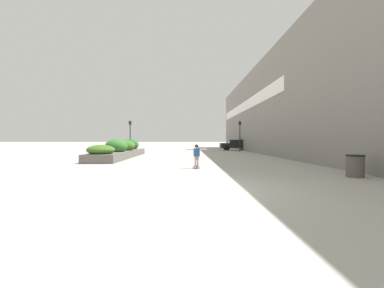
{
  "coord_description": "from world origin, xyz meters",
  "views": [
    {
      "loc": [
        -0.09,
        -7.64,
        1.46
      ],
      "look_at": [
        0.18,
        10.81,
        1.14
      ],
      "focal_mm": 24.0,
      "sensor_mm": 36.0,
      "label": 1
    }
  ],
  "objects_px": {
    "car_leftmost": "(315,144)",
    "traffic_light_right": "(240,131)",
    "skateboarder": "(197,153)",
    "car_center_left": "(237,145)",
    "skateboard": "(197,167)",
    "traffic_light_left": "(130,131)",
    "trash_bin": "(355,166)"
  },
  "relations": [
    {
      "from": "car_leftmost",
      "to": "traffic_light_left",
      "type": "bearing_deg",
      "value": 99.07
    },
    {
      "from": "skateboarder",
      "to": "car_center_left",
      "type": "bearing_deg",
      "value": 60.71
    },
    {
      "from": "car_leftmost",
      "to": "traffic_light_right",
      "type": "xyz_separation_m",
      "value": [
        -10.75,
        -3.32,
        1.67
      ]
    },
    {
      "from": "skateboarder",
      "to": "car_center_left",
      "type": "height_order",
      "value": "car_center_left"
    },
    {
      "from": "skateboard",
      "to": "skateboarder",
      "type": "xyz_separation_m",
      "value": [
        0.0,
        0.0,
        0.71
      ]
    },
    {
      "from": "skateboarder",
      "to": "traffic_light_right",
      "type": "relative_size",
      "value": 0.31
    },
    {
      "from": "car_center_left",
      "to": "traffic_light_left",
      "type": "relative_size",
      "value": 1.22
    },
    {
      "from": "skateboarder",
      "to": "trash_bin",
      "type": "bearing_deg",
      "value": -40.49
    },
    {
      "from": "car_leftmost",
      "to": "traffic_light_right",
      "type": "height_order",
      "value": "traffic_light_right"
    },
    {
      "from": "trash_bin",
      "to": "traffic_light_right",
      "type": "xyz_separation_m",
      "value": [
        -0.27,
        20.89,
        2.05
      ]
    },
    {
      "from": "skateboarder",
      "to": "traffic_light_left",
      "type": "height_order",
      "value": "traffic_light_left"
    },
    {
      "from": "trash_bin",
      "to": "car_leftmost",
      "type": "height_order",
      "value": "car_leftmost"
    },
    {
      "from": "skateboarder",
      "to": "traffic_light_right",
      "type": "height_order",
      "value": "traffic_light_right"
    },
    {
      "from": "skateboarder",
      "to": "car_leftmost",
      "type": "relative_size",
      "value": 0.24
    },
    {
      "from": "skateboard",
      "to": "car_center_left",
      "type": "relative_size",
      "value": 0.15
    },
    {
      "from": "skateboarder",
      "to": "trash_bin",
      "type": "xyz_separation_m",
      "value": [
        6.06,
        -3.08,
        -0.34
      ]
    },
    {
      "from": "skateboarder",
      "to": "car_center_left",
      "type": "distance_m",
      "value": 23.14
    },
    {
      "from": "traffic_light_left",
      "to": "trash_bin",
      "type": "bearing_deg",
      "value": -56.87
    },
    {
      "from": "skateboard",
      "to": "traffic_light_right",
      "type": "bearing_deg",
      "value": 58.4
    },
    {
      "from": "skateboard",
      "to": "skateboarder",
      "type": "bearing_deg",
      "value": 72.84
    },
    {
      "from": "skateboard",
      "to": "trash_bin",
      "type": "bearing_deg",
      "value": -40.49
    },
    {
      "from": "car_leftmost",
      "to": "skateboard",
      "type": "bearing_deg",
      "value": 141.95
    },
    {
      "from": "skateboard",
      "to": "car_center_left",
      "type": "distance_m",
      "value": 23.15
    },
    {
      "from": "traffic_light_left",
      "to": "traffic_light_right",
      "type": "xyz_separation_m",
      "value": [
        13.05,
        0.48,
        0.0
      ]
    },
    {
      "from": "traffic_light_left",
      "to": "car_leftmost",
      "type": "bearing_deg",
      "value": 9.07
    },
    {
      "from": "skateboard",
      "to": "car_leftmost",
      "type": "xyz_separation_m",
      "value": [
        16.54,
        21.14,
        0.75
      ]
    },
    {
      "from": "skateboarder",
      "to": "traffic_light_left",
      "type": "bearing_deg",
      "value": 99.14
    },
    {
      "from": "car_center_left",
      "to": "traffic_light_left",
      "type": "bearing_deg",
      "value": 110.08
    },
    {
      "from": "trash_bin",
      "to": "car_center_left",
      "type": "relative_size",
      "value": 0.19
    },
    {
      "from": "skateboarder",
      "to": "car_center_left",
      "type": "xyz_separation_m",
      "value": [
        6.27,
        22.28,
        -0.0
      ]
    },
    {
      "from": "skateboarder",
      "to": "traffic_light_right",
      "type": "xyz_separation_m",
      "value": [
        5.79,
        17.81,
        1.71
      ]
    },
    {
      "from": "traffic_light_left",
      "to": "traffic_light_right",
      "type": "distance_m",
      "value": 13.06
    }
  ]
}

